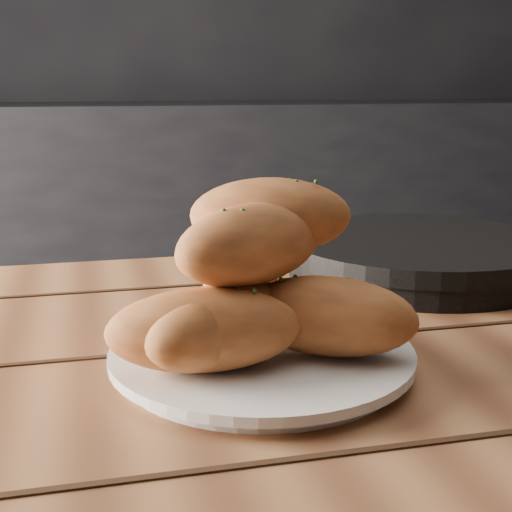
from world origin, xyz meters
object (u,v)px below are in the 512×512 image
Objects in this scene: plate at (262,358)px; bread_rolls at (253,287)px; skillet at (419,255)px; table at (483,481)px.

bread_rolls reaches higher than plate.
plate is 0.06m from bread_rolls.
bread_rolls is at bearing -168.67° from plate.
table is at bearing -104.58° from skillet.
table is 3.12× the size of skillet.
plate reaches higher than table.
plate is 0.98× the size of bread_rolls.
table is 0.26m from bread_rolls.
skillet is at bearing 75.42° from table.
bread_rolls is at bearing 167.05° from table.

